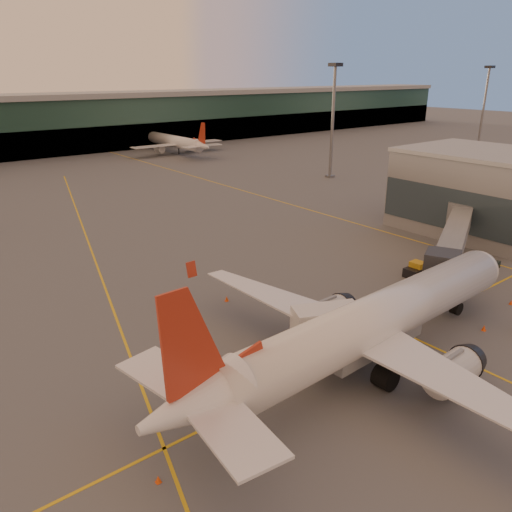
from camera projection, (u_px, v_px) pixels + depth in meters
ground at (413, 373)px, 41.77m from camera, size 600.00×600.00×0.00m
taxi_markings at (113, 251)px, 70.17m from camera, size 100.12×173.00×0.01m
gate_building at (481, 191)px, 77.22m from camera, size 18.40×22.40×12.60m
mast_east_near at (333, 113)px, 114.24m from camera, size 2.40×2.40×25.60m
mast_east_far at (485, 101)px, 160.93m from camera, size 2.40×2.40×25.60m
main_airplane at (368, 326)px, 41.02m from camera, size 41.16×37.01×12.43m
jet_bridge at (455, 235)px, 63.10m from camera, size 25.43×14.27×6.06m
catering_truck at (327, 328)px, 43.73m from camera, size 6.35×4.72×4.53m
pushback_tug at (417, 270)px, 61.44m from camera, size 3.55×2.00×1.80m
cone_nose at (511, 302)px, 53.95m from camera, size 0.40×0.40×0.51m
cone_tail at (158, 479)px, 30.53m from camera, size 0.39×0.39×0.49m
cone_wing_left at (227, 299)px, 54.75m from camera, size 0.45×0.45×0.57m
cone_fwd at (484, 328)px, 48.47m from camera, size 0.44×0.44×0.57m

